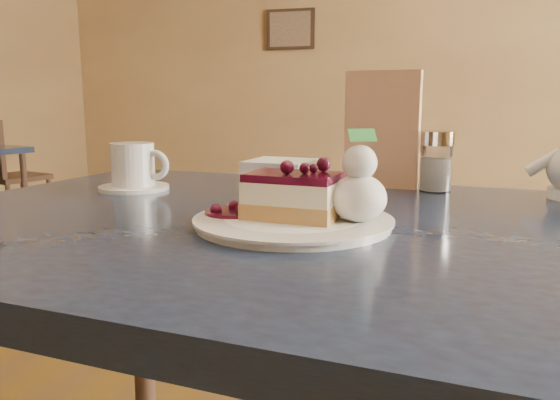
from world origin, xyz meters
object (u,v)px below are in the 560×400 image
(dessert_plate, at_px, (293,222))
(cheesecake_slice, at_px, (293,196))
(main_table, at_px, (305,272))
(coffee_set, at_px, (134,169))

(dessert_plate, height_order, cheesecake_slice, cheesecake_slice)
(main_table, distance_m, dessert_plate, 0.10)
(dessert_plate, distance_m, coffee_set, 0.45)
(dessert_plate, relative_size, coffee_set, 1.86)
(cheesecake_slice, height_order, coffee_set, coffee_set)
(cheesecake_slice, xyz_separation_m, coffee_set, (-0.39, 0.23, -0.00))
(dessert_plate, bearing_deg, coffee_set, 148.89)
(cheesecake_slice, bearing_deg, coffee_set, 155.10)
(main_table, height_order, cheesecake_slice, cheesecake_slice)
(main_table, height_order, coffee_set, coffee_set)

